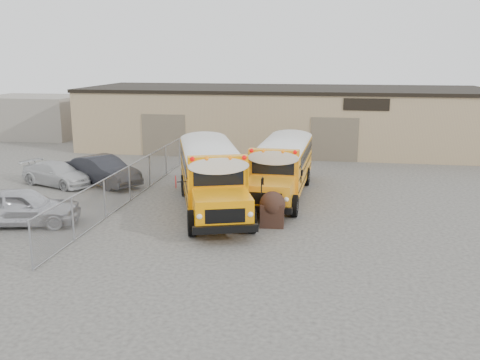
% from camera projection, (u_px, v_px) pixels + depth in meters
% --- Properties ---
extents(ground, '(120.00, 120.00, 0.00)m').
position_uv_depth(ground, '(239.00, 226.00, 22.77)').
color(ground, '#43413E').
rests_on(ground, ground).
extents(warehouse, '(30.20, 10.20, 4.67)m').
position_uv_depth(warehouse, '(282.00, 117.00, 41.42)').
color(warehouse, tan).
rests_on(warehouse, ground).
extents(chainlink_fence, '(0.07, 18.07, 1.81)m').
position_uv_depth(chainlink_fence, '(130.00, 183.00, 26.42)').
color(chainlink_fence, gray).
rests_on(chainlink_fence, ground).
extents(distant_building_left, '(8.00, 6.00, 3.60)m').
position_uv_depth(distant_building_left, '(35.00, 117.00, 47.05)').
color(distant_building_left, gray).
rests_on(distant_building_left, ground).
extents(school_bus_left, '(5.60, 10.68, 3.05)m').
position_uv_depth(school_bus_left, '(201.00, 148.00, 31.50)').
color(school_bus_left, '#FF9706').
rests_on(school_bus_left, ground).
extents(school_bus_right, '(3.15, 9.89, 2.87)m').
position_uv_depth(school_bus_right, '(295.00, 144.00, 33.41)').
color(school_bus_right, '#FF9F19').
rests_on(school_bus_right, ground).
extents(tarp_bundle, '(1.10, 1.10, 1.50)m').
position_uv_depth(tarp_bundle, '(272.00, 208.00, 22.59)').
color(tarp_bundle, black).
rests_on(tarp_bundle, ground).
extents(car_silver, '(5.07, 2.89, 1.63)m').
position_uv_depth(car_silver, '(22.00, 207.00, 22.69)').
color(car_silver, silver).
rests_on(car_silver, ground).
extents(car_white, '(4.78, 3.22, 1.29)m').
position_uv_depth(car_white, '(57.00, 174.00, 29.72)').
color(car_white, beige).
rests_on(car_white, ground).
extents(car_dark, '(5.10, 3.86, 1.61)m').
position_uv_depth(car_dark, '(103.00, 171.00, 29.76)').
color(car_dark, '#222227').
rests_on(car_dark, ground).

